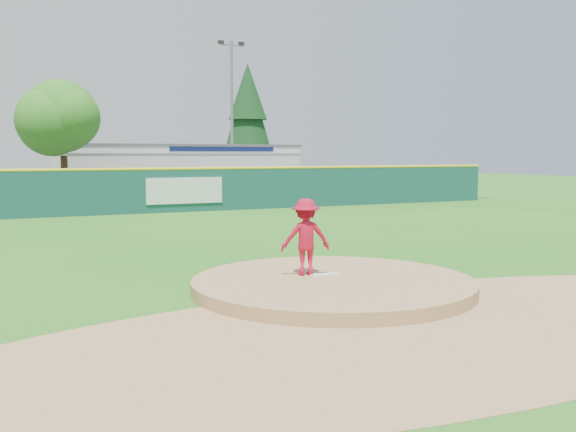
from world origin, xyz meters
name	(u,v)px	position (x,y,z in m)	size (l,w,h in m)	color
ground	(333,291)	(0.00, 0.00, 0.00)	(120.00, 120.00, 0.00)	#286B19
pitchers_mound	(333,291)	(0.00, 0.00, 0.00)	(5.50, 5.50, 0.50)	#9E774C
pitching_rubber	(325,275)	(0.00, 0.30, 0.27)	(0.60, 0.15, 0.04)	white
infield_dirt_arc	(430,328)	(0.00, -3.00, 0.01)	(15.40, 15.40, 0.01)	#9E774C
parking_lot	(98,201)	(0.00, 27.00, 0.01)	(44.00, 16.00, 0.02)	#38383A
pitcher	(306,237)	(-0.31, 0.56, 1.02)	(0.99, 0.57, 1.53)	#AD0E28
van	(113,191)	(0.03, 22.62, 0.78)	(2.52, 5.46, 1.52)	silver
pool_building_grp	(175,169)	(6.00, 31.99, 1.66)	(15.20, 8.20, 3.31)	silver
fence_banners	(47,194)	(-3.55, 17.92, 1.00)	(15.57, 0.04, 1.20)	#540C13
outfield_fence	(131,190)	(0.00, 18.00, 1.09)	(40.00, 0.14, 2.07)	#154440
deciduous_tree	(63,118)	(-2.00, 25.00, 4.55)	(5.60, 5.60, 7.36)	#382314
conifer_tree	(248,117)	(13.00, 36.00, 5.54)	(4.40, 4.40, 9.50)	#382314
light_pole_right	(232,110)	(9.00, 29.00, 5.54)	(1.75, 0.25, 10.00)	gray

